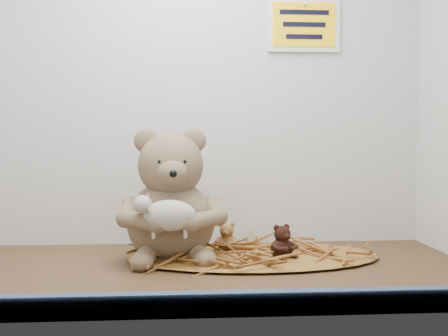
{
  "coord_description": "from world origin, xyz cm",
  "views": [
    {
      "loc": [
        -0.3,
        -111.24,
        26.46
      ],
      "look_at": [
        8.01,
        3.32,
        20.44
      ],
      "focal_mm": 45.0,
      "sensor_mm": 36.0,
      "label": 1
    }
  ],
  "objects": [
    {
      "name": "mini_teddy_tan",
      "position": [
        9.52,
        15.3,
        4.35
      ],
      "size": [
        6.38,
        6.6,
        6.52
      ],
      "primitive_type": null,
      "rotation": [
        0.0,
        0.0,
        -0.23
      ],
      "color": "brown",
      "rests_on": "straw_bed"
    },
    {
      "name": "main_teddy",
      "position": [
        -3.11,
        11.05,
        14.38
      ],
      "size": [
        25.02,
        26.21,
        28.76
      ],
      "primitive_type": null,
      "rotation": [
        0.0,
        0.0,
        0.08
      ],
      "color": "#7F684E",
      "rests_on": "shelf_floor"
    },
    {
      "name": "wall_sign",
      "position": [
        30.0,
        29.4,
        55.0
      ],
      "size": [
        16.0,
        1.2,
        11.0
      ],
      "primitive_type": "cube",
      "color": "yellow",
      "rests_on": "back_wall"
    },
    {
      "name": "toy_lamb",
      "position": [
        -3.11,
        0.75,
        11.08
      ],
      "size": [
        13.69,
        8.35,
        8.84
      ],
      "primitive_type": null,
      "color": "beige",
      "rests_on": "main_teddy"
    },
    {
      "name": "mini_teddy_brown",
      "position": [
        20.74,
        6.88,
        4.72
      ],
      "size": [
        7.99,
        8.14,
        7.27
      ],
      "primitive_type": null,
      "rotation": [
        0.0,
        0.0,
        0.45
      ],
      "color": "black",
      "rests_on": "straw_bed"
    },
    {
      "name": "alcove_shell",
      "position": [
        0.0,
        9.0,
        45.0
      ],
      "size": [
        120.4,
        60.2,
        90.4
      ],
      "color": "#3B2214",
      "rests_on": "ground"
    },
    {
      "name": "front_rail",
      "position": [
        0.0,
        -28.8,
        1.8
      ],
      "size": [
        119.28,
        2.2,
        3.6
      ],
      "primitive_type": "cube",
      "color": "#324460",
      "rests_on": "shelf_floor"
    },
    {
      "name": "straw_bed",
      "position": [
        15.13,
        11.09,
        0.54
      ],
      "size": [
        56.17,
        32.61,
        1.09
      ],
      "primitive_type": "ellipsoid",
      "color": "brown",
      "rests_on": "shelf_floor"
    }
  ]
}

